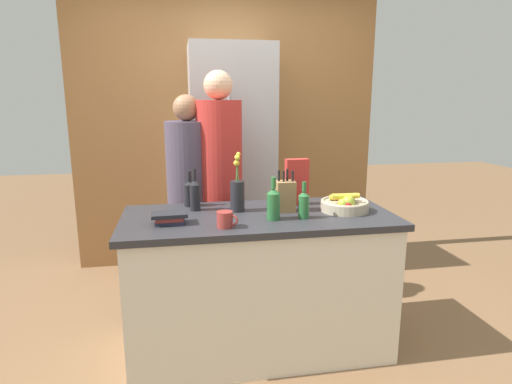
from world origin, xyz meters
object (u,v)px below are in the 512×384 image
object	(u,v)px
cereal_box	(297,182)
coffee_mug	(225,220)
book_stack	(170,218)
bottle_vinegar	(304,204)
bottle_oil	(273,203)
person_in_blue	(220,178)
refrigerator	(232,163)
bottle_wine	(195,194)
fruit_bowl	(345,204)
person_at_sink	(189,191)
flower_vase	(237,192)
bottle_water	(190,192)
knife_block	(285,196)

from	to	relation	value
cereal_box	coffee_mug	world-z (taller)	cereal_box
book_stack	bottle_vinegar	distance (m)	0.78
bottle_oil	person_in_blue	distance (m)	0.77
bottle_vinegar	bottle_oil	bearing A→B (deg)	178.74
refrigerator	bottle_wine	size ratio (longest dim) A/B	7.60
fruit_bowl	cereal_box	xyz separation A→B (m)	(-0.25, 0.22, 0.11)
coffee_mug	person_at_sink	world-z (taller)	person_at_sink
flower_vase	book_stack	bearing A→B (deg)	-153.60
cereal_box	person_at_sink	distance (m)	0.84
refrigerator	coffee_mug	world-z (taller)	refrigerator
person_at_sink	bottle_water	bearing A→B (deg)	-99.87
bottle_wine	person_at_sink	xyz separation A→B (m)	(-0.03, 0.47, -0.09)
refrigerator	bottle_wine	world-z (taller)	refrigerator
knife_block	bottle_wine	world-z (taller)	same
bottle_oil	person_at_sink	size ratio (longest dim) A/B	0.16
book_stack	knife_block	bearing A→B (deg)	11.84
cereal_box	coffee_mug	size ratio (longest dim) A/B	2.66
cereal_box	bottle_water	world-z (taller)	cereal_box
flower_vase	bottle_wine	distance (m)	0.27
fruit_bowl	person_at_sink	distance (m)	1.16
cereal_box	bottle_wine	size ratio (longest dim) A/B	1.15
refrigerator	bottle_oil	world-z (taller)	refrigerator
knife_block	book_stack	world-z (taller)	knife_block
coffee_mug	bottle_wine	world-z (taller)	bottle_wine
cereal_box	person_in_blue	xyz separation A→B (m)	(-0.47, 0.41, -0.03)
coffee_mug	bottle_water	xyz separation A→B (m)	(-0.18, 0.51, 0.05)
fruit_bowl	bottle_wine	size ratio (longest dim) A/B	1.13
fruit_bowl	book_stack	size ratio (longest dim) A/B	1.47
refrigerator	flower_vase	world-z (taller)	refrigerator
fruit_bowl	bottle_vinegar	world-z (taller)	bottle_vinegar
person_in_blue	person_at_sink	bearing A→B (deg)	148.26
bottle_water	knife_block	bearing A→B (deg)	-22.51
knife_block	book_stack	bearing A→B (deg)	-168.16
book_stack	bottle_wine	distance (m)	0.32
fruit_bowl	coffee_mug	world-z (taller)	fruit_bowl
flower_vase	coffee_mug	distance (m)	0.36
bottle_water	bottle_vinegar	bearing A→B (deg)	-32.31
book_stack	bottle_water	world-z (taller)	bottle_water
bottle_wine	bottle_water	xyz separation A→B (m)	(-0.03, 0.12, -0.01)
flower_vase	coffee_mug	xyz separation A→B (m)	(-0.11, -0.33, -0.07)
bottle_vinegar	bottle_water	distance (m)	0.77
refrigerator	cereal_box	distance (m)	1.11
bottle_vinegar	book_stack	bearing A→B (deg)	178.33
bottle_vinegar	bottle_wine	size ratio (longest dim) A/B	0.82
fruit_bowl	person_in_blue	world-z (taller)	person_in_blue
refrigerator	cereal_box	size ratio (longest dim) A/B	6.61
flower_vase	cereal_box	size ratio (longest dim) A/B	1.22
flower_vase	cereal_box	bearing A→B (deg)	13.42
person_at_sink	refrigerator	bearing A→B (deg)	47.92
fruit_bowl	book_stack	xyz separation A→B (m)	(-1.07, -0.08, -0.01)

